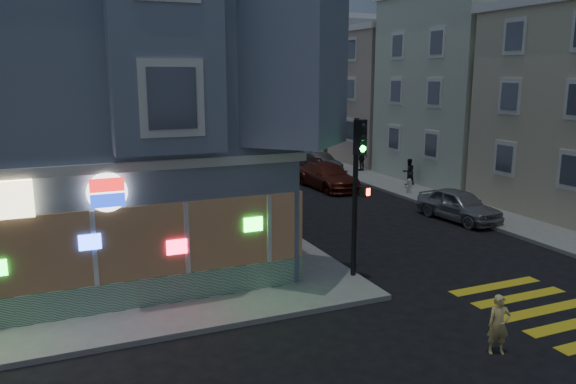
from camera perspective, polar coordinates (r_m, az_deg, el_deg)
ground at (r=13.64m, az=4.30°, el=-15.79°), size 120.00×120.00×0.00m
sidewalk_ne at (r=44.65m, az=17.12°, el=3.31°), size 24.00×42.00×0.15m
corner_building at (r=21.68m, az=-24.42°, el=9.49°), size 14.60×14.60×11.40m
row_house_b at (r=36.67m, az=20.48°, el=9.70°), size 12.00×8.60×10.50m
row_house_c at (r=43.68m, az=12.21°, el=9.42°), size 12.00×8.60×9.00m
row_house_d at (r=51.28m, az=6.37°, el=10.77°), size 12.00×8.60×10.50m
utility_pole at (r=38.94m, az=3.90°, el=9.60°), size 2.20×0.30×9.00m
street_tree_near at (r=44.49m, az=0.57°, el=8.80°), size 3.00×3.00×5.30m
street_tree_far at (r=51.91m, az=-3.02°, el=9.22°), size 3.00×3.00×5.30m
running_child at (r=14.05m, az=20.62°, el=-12.50°), size 0.60×0.50×1.41m
pedestrian_a at (r=32.60m, az=12.16°, el=2.02°), size 0.77×0.63×1.49m
pedestrian_b at (r=36.92m, az=7.49°, el=3.49°), size 1.09×0.78×1.71m
parked_car_a at (r=25.77m, az=16.97°, el=-1.27°), size 2.02×4.22×1.39m
parked_car_b at (r=37.18m, az=3.26°, el=3.02°), size 1.75×3.85×1.22m
parked_car_c at (r=31.65m, az=4.03°, el=1.63°), size 2.18×4.98×1.42m
parked_car_d at (r=41.60m, az=-0.72°, el=3.95°), size 2.23×4.35×1.18m
traffic_signal at (r=16.97m, az=7.14°, el=2.07°), size 0.63×0.55×4.90m
fire_hydrant at (r=30.37m, az=12.19°, el=0.66°), size 0.44×0.26×0.77m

